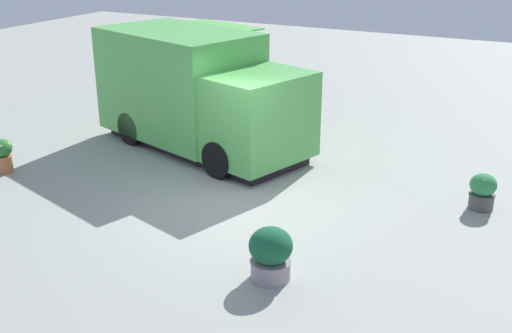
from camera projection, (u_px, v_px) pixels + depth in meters
The scene contains 5 objects.
ground_plane at pixel (237, 203), 11.79m from camera, with size 40.00×40.00×0.00m, color #9EA199.
food_truck at pixel (198, 94), 14.35m from camera, with size 3.92×5.52×2.59m.
planter_flowering_near at pixel (2, 154), 13.15m from camera, with size 0.44×0.44×0.71m.
planter_flowering_far at pixel (482, 191), 11.47m from camera, with size 0.48×0.48×0.67m.
planter_flowering_side at pixel (271, 253), 9.18m from camera, with size 0.64×0.64×0.80m.
Camera 1 is at (9.40, 5.26, 4.87)m, focal length 44.91 mm.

